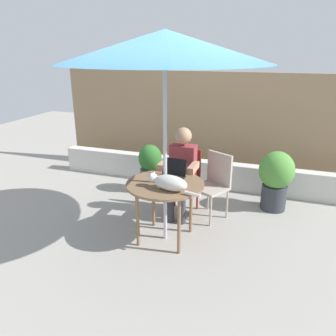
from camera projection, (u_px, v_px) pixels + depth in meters
ground_plane at (165, 238)px, 4.08m from camera, size 14.00×14.00×0.00m
fence_back at (211, 124)px, 5.95m from camera, size 5.68×0.08×1.84m
planter_wall_low at (201, 173)px, 5.61m from camera, size 5.11×0.20×0.44m
patio_table at (165, 189)px, 3.85m from camera, size 0.91×0.91×0.73m
patio_umbrella at (165, 47)px, 3.33m from camera, size 2.21×2.21×2.38m
chair_occupied at (185, 176)px, 4.62m from camera, size 0.40×0.40×0.89m
chair_empty at (214, 180)px, 4.46m from camera, size 0.54×0.54×0.89m
person_seated at (182, 168)px, 4.42m from camera, size 0.48×0.48×1.23m
laptop at (173, 172)px, 3.99m from camera, size 0.32×0.27×0.21m
cat at (168, 183)px, 3.62m from camera, size 0.64×0.26×0.17m
potted_plant_near_fence at (150, 167)px, 5.31m from camera, size 0.37×0.37×0.78m
potted_plant_by_chair at (276, 177)px, 4.67m from camera, size 0.49×0.49×0.86m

